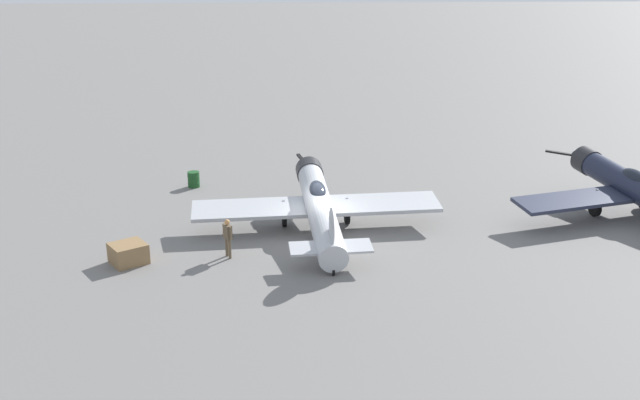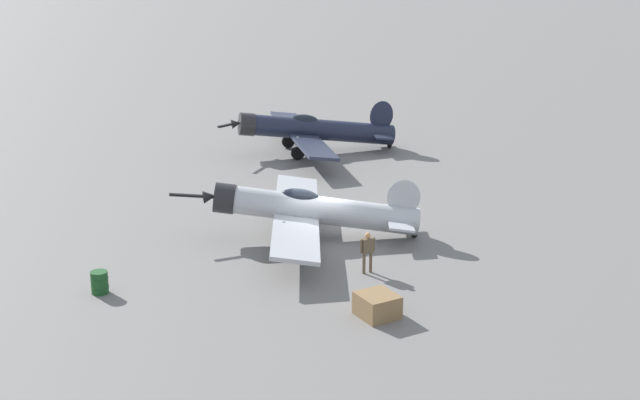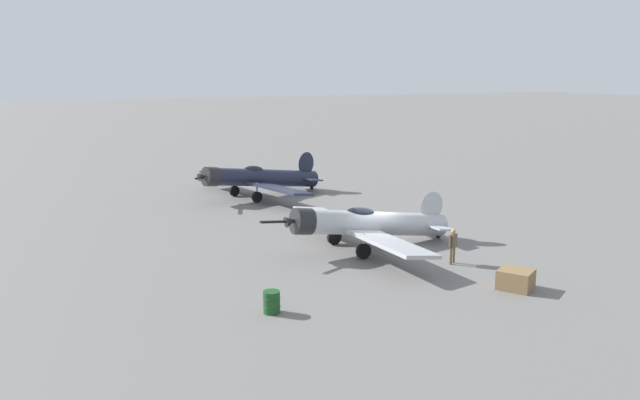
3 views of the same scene
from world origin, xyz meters
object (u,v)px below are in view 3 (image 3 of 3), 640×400
(airplane_foreground, at_px, (366,224))
(airplane_mid_apron, at_px, (259,178))
(equipment_crate, at_px, (516,279))
(fuel_drum, at_px, (272,302))
(ground_crew_mechanic, at_px, (453,243))

(airplane_foreground, relative_size, airplane_mid_apron, 0.93)
(airplane_mid_apron, distance_m, equipment_crate, 24.16)
(equipment_crate, bearing_deg, fuel_drum, -98.81)
(airplane_foreground, height_order, ground_crew_mechanic, airplane_foreground)
(airplane_foreground, bearing_deg, airplane_mid_apron, -90.94)
(fuel_drum, bearing_deg, equipment_crate, 81.19)
(airplane_foreground, xyz_separation_m, fuel_drum, (6.55, -7.62, -0.92))
(ground_crew_mechanic, xyz_separation_m, fuel_drum, (2.52, -10.24, -0.61))
(ground_crew_mechanic, relative_size, fuel_drum, 1.96)
(ground_crew_mechanic, xyz_separation_m, equipment_crate, (4.15, 0.33, -0.62))
(ground_crew_mechanic, bearing_deg, fuel_drum, -104.40)
(equipment_crate, relative_size, fuel_drum, 2.11)
(ground_crew_mechanic, bearing_deg, airplane_mid_apron, 161.38)
(airplane_foreground, bearing_deg, ground_crew_mechanic, 119.43)
(airplane_foreground, distance_m, ground_crew_mechanic, 4.82)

